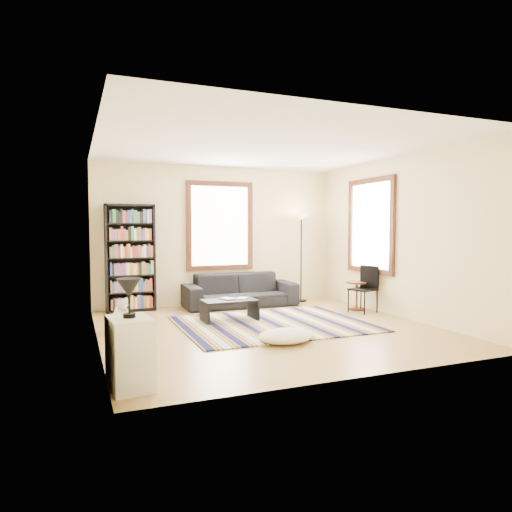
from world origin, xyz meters
name	(u,v)px	position (x,y,z in m)	size (l,w,h in m)	color
floor	(268,332)	(0.00, 0.00, -0.05)	(5.00, 5.00, 0.10)	#9D7A48
ceiling	(268,143)	(0.00, 0.00, 2.85)	(5.00, 5.00, 0.10)	white
wall_back	(219,236)	(0.00, 2.55, 1.40)	(5.00, 0.10, 2.80)	beige
wall_front	(368,244)	(0.00, -2.55, 1.40)	(5.00, 0.10, 2.80)	beige
wall_left	(92,240)	(-2.55, 0.00, 1.40)	(0.10, 5.00, 2.80)	beige
wall_right	(402,237)	(2.55, 0.00, 1.40)	(0.10, 5.00, 2.80)	beige
window_back	(220,226)	(0.00, 2.47, 1.60)	(1.20, 0.06, 1.60)	white
window_right	(371,226)	(2.47, 0.80, 1.60)	(0.06, 1.20, 1.60)	white
rug	(273,324)	(0.19, 0.23, 0.01)	(2.97, 2.37, 0.02)	#0C133E
sofa	(240,290)	(0.28, 2.05, 0.32)	(2.22, 0.87, 0.65)	black
bookshelf	(130,258)	(-1.80, 2.32, 1.00)	(0.90, 0.30, 2.00)	black
coffee_table	(229,310)	(-0.38, 0.76, 0.18)	(0.90, 0.50, 0.36)	black
book_a	(224,299)	(-0.48, 0.76, 0.37)	(0.24, 0.18, 0.02)	beige
book_b	(237,298)	(-0.23, 0.81, 0.37)	(0.16, 0.22, 0.02)	beige
floor_cushion	(286,336)	(-0.13, -0.92, 0.10)	(0.77, 0.58, 0.19)	white
floor_lamp	(301,258)	(1.70, 2.15, 0.93)	(0.30, 0.30, 1.86)	black
side_table	(357,296)	(2.20, 0.84, 0.27)	(0.40, 0.40, 0.54)	#4F2913
folding_chair	(363,289)	(2.15, 0.57, 0.43)	(0.42, 0.40, 0.86)	black
white_cabinet	(130,353)	(-2.30, -1.94, 0.35)	(0.38, 0.50, 0.70)	white
table_lamp	(129,298)	(-2.30, -1.94, 0.89)	(0.24, 0.24, 0.38)	black
dog	(120,314)	(-2.16, 0.69, 0.25)	(0.36, 0.51, 0.51)	silver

